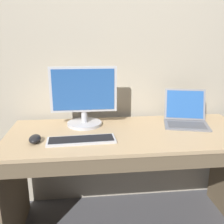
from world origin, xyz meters
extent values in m
cube|color=#ADA38E|center=(0.00, 0.41, 1.45)|extent=(4.15, 0.04, 2.90)
cube|color=tan|center=(0.00, 0.00, 0.73)|extent=(1.60, 0.67, 0.02)
cube|color=brown|center=(-0.78, 0.00, 0.36)|extent=(0.04, 0.61, 0.72)
cube|color=brown|center=(0.00, -0.32, 0.68)|extent=(1.54, 0.02, 0.09)
cube|color=slate|center=(0.42, 0.07, 0.75)|extent=(0.35, 0.28, 0.01)
cube|color=#505054|center=(0.41, 0.06, 0.76)|extent=(0.28, 0.20, 0.00)
cube|color=slate|center=(0.46, 0.22, 0.86)|extent=(0.31, 0.17, 0.22)
cube|color=#28569E|center=(0.45, 0.21, 0.87)|extent=(0.28, 0.14, 0.19)
cylinder|color=#B7B7BC|center=(-0.30, 0.17, 0.76)|extent=(0.24, 0.24, 0.02)
cylinder|color=#B7B7BC|center=(-0.30, 0.17, 0.81)|extent=(0.04, 0.04, 0.08)
cube|color=#B7B7BC|center=(-0.30, 0.16, 1.00)|extent=(0.45, 0.03, 0.31)
cube|color=#28569E|center=(-0.30, 0.14, 1.00)|extent=(0.42, 0.00, 0.28)
cube|color=#BCBCC1|center=(-0.32, -0.13, 0.75)|extent=(0.41, 0.15, 0.01)
cube|color=black|center=(-0.32, -0.13, 0.76)|extent=(0.39, 0.13, 0.00)
ellipsoid|color=black|center=(-0.59, -0.11, 0.77)|extent=(0.07, 0.11, 0.04)
camera|label=1|loc=(-0.29, -1.53, 1.33)|focal=40.21mm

